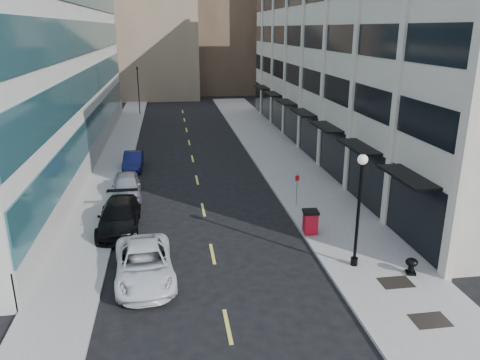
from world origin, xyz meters
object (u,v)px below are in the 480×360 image
object	(u,v)px
car_white_van	(144,264)
car_silver_sedan	(127,186)
trash_bin	(310,221)
traffic_signal	(137,70)
car_black_pickup	(119,217)
sign_post	(297,185)
lamppost	(359,201)
urn_planter	(411,264)
car_blue_sedan	(133,161)

from	to	relation	value
car_white_van	car_silver_sedan	xyz separation A→B (m)	(-1.60, 11.03, 0.03)
car_silver_sedan	trash_bin	bearing A→B (deg)	-41.26
traffic_signal	car_black_pickup	xyz separation A→B (m)	(0.70, -36.28, -4.94)
car_white_van	sign_post	size ratio (longest dim) A/B	2.56
car_white_van	car_silver_sedan	world-z (taller)	car_silver_sedan
traffic_signal	car_black_pickup	size ratio (longest dim) A/B	1.31
car_black_pickup	lamppost	distance (m)	13.03
car_silver_sedan	lamppost	distance (m)	16.21
car_silver_sedan	urn_planter	bearing A→B (deg)	-47.54
traffic_signal	car_white_van	distance (m)	42.36
urn_planter	car_blue_sedan	bearing A→B (deg)	124.87
car_silver_sedan	sign_post	size ratio (longest dim) A/B	2.15
car_white_van	urn_planter	xyz separation A→B (m)	(11.80, -1.57, -0.14)
car_black_pickup	lamppost	bearing A→B (deg)	-28.54
lamppost	sign_post	distance (m)	8.04
car_silver_sedan	car_blue_sedan	xyz separation A→B (m)	(0.00, 6.62, -0.11)
car_blue_sedan	lamppost	bearing A→B (deg)	-57.50
lamppost	traffic_signal	bearing A→B (deg)	105.68
car_blue_sedan	lamppost	xyz separation A→B (m)	(11.20, -18.06, 2.68)
traffic_signal	sign_post	size ratio (longest dim) A/B	3.29
car_blue_sedan	car_white_van	bearing A→B (deg)	-84.13
car_white_van	car_blue_sedan	distance (m)	17.73
car_white_van	urn_planter	distance (m)	11.90
urn_planter	car_silver_sedan	bearing A→B (deg)	136.75
car_black_pickup	urn_planter	size ratio (longest dim) A/B	6.99
traffic_signal	trash_bin	world-z (taller)	traffic_signal
car_black_pickup	car_silver_sedan	world-z (taller)	car_silver_sedan
lamppost	urn_planter	distance (m)	3.70
car_blue_sedan	lamppost	distance (m)	21.42
traffic_signal	car_white_van	bearing A→B (deg)	-86.87
car_silver_sedan	car_blue_sedan	distance (m)	6.62
lamppost	sign_post	size ratio (longest dim) A/B	2.58
traffic_signal	sign_post	world-z (taller)	traffic_signal
trash_bin	lamppost	size ratio (longest dim) A/B	0.24
car_blue_sedan	sign_post	distance (m)	14.73
car_black_pickup	lamppost	size ratio (longest dim) A/B	0.98
traffic_signal	lamppost	size ratio (longest dim) A/B	1.28
traffic_signal	sign_post	xyz separation A→B (m)	(11.24, -34.60, -4.18)
car_silver_sedan	trash_bin	size ratio (longest dim) A/B	3.51
car_black_pickup	sign_post	distance (m)	10.70
traffic_signal	car_blue_sedan	size ratio (longest dim) A/B	1.72
car_black_pickup	trash_bin	distance (m)	10.47
car_black_pickup	trash_bin	world-z (taller)	car_black_pickup
car_black_pickup	lamppost	xyz separation A→B (m)	(11.20, -6.13, 2.58)
traffic_signal	car_silver_sedan	distance (m)	31.37
trash_bin	car_white_van	bearing A→B (deg)	-154.08
traffic_signal	car_silver_sedan	bearing A→B (deg)	-88.71
car_silver_sedan	car_blue_sedan	bearing A→B (deg)	85.71
car_black_pickup	car_white_van	bearing A→B (deg)	-74.24
car_black_pickup	traffic_signal	bearing A→B (deg)	91.26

